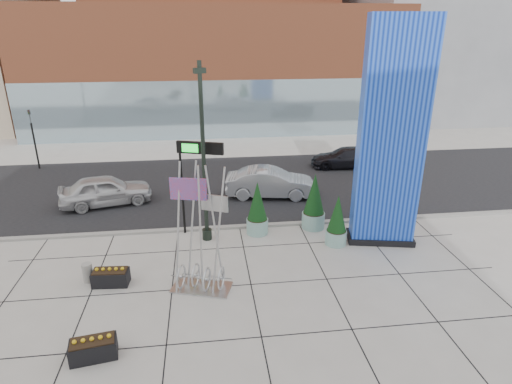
{
  "coord_description": "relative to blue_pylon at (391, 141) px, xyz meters",
  "views": [
    {
      "loc": [
        -0.54,
        -14.94,
        9.31
      ],
      "look_at": [
        1.57,
        2.0,
        2.64
      ],
      "focal_mm": 30.0,
      "sensor_mm": 36.0,
      "label": 1
    }
  ],
  "objects": [
    {
      "name": "tower_glass_front",
      "position": [
        -6.33,
        20.3,
        -2.23
      ],
      "size": [
        34.0,
        0.6,
        5.0
      ],
      "primitive_type": "cube",
      "color": "#8CA5B2",
      "rests_on": "ground"
    },
    {
      "name": "round_planter_east",
      "position": [
        -2.73,
        1.7,
        -3.41
      ],
      "size": [
        1.11,
        1.11,
        2.78
      ],
      "color": "#7FAAA3",
      "rests_on": "ground"
    },
    {
      "name": "ground",
      "position": [
        -7.33,
        -1.9,
        -4.73
      ],
      "size": [
        160.0,
        160.0,
        0.0
      ],
      "primitive_type": "plane",
      "color": "#9E9991",
      "rests_on": "ground"
    },
    {
      "name": "car_white_west",
      "position": [
        -13.37,
        5.95,
        -3.9
      ],
      "size": [
        5.21,
        3.09,
        1.66
      ],
      "primitive_type": "imported",
      "rotation": [
        0.0,
        0.0,
        1.82
      ],
      "color": "silver",
      "rests_on": "ground"
    },
    {
      "name": "round_planter_mid",
      "position": [
        -2.13,
        -0.1,
        -3.61
      ],
      "size": [
        0.95,
        0.95,
        2.38
      ],
      "color": "#7FAAA3",
      "rests_on": "ground"
    },
    {
      "name": "box_planter_north",
      "position": [
        -11.67,
        -2.2,
        -4.39
      ],
      "size": [
        1.39,
        0.77,
        0.74
      ],
      "rotation": [
        0.0,
        0.0,
        -0.07
      ],
      "color": "black",
      "rests_on": "ground"
    },
    {
      "name": "car_silver_mid",
      "position": [
        -4.2,
        6.01,
        -3.89
      ],
      "size": [
        5.29,
        2.55,
        1.67
      ],
      "primitive_type": "imported",
      "rotation": [
        0.0,
        0.0,
        1.41
      ],
      "color": "#A1A2A8",
      "rests_on": "ground"
    },
    {
      "name": "car_dark_east",
      "position": [
        1.86,
        10.81,
        -4.04
      ],
      "size": [
        4.93,
        2.45,
        1.38
      ],
      "primitive_type": "imported",
      "rotation": [
        0.0,
        0.0,
        -1.68
      ],
      "color": "black",
      "rests_on": "ground"
    },
    {
      "name": "blue_pylon",
      "position": [
        0.0,
        0.0,
        0.0
      ],
      "size": [
        3.14,
        1.86,
        9.79
      ],
      "rotation": [
        0.0,
        0.0,
        -0.2
      ],
      "color": "#0B2BAA",
      "rests_on": "ground"
    },
    {
      "name": "curb_edge",
      "position": [
        -7.33,
        2.1,
        -4.67
      ],
      "size": [
        80.0,
        0.3,
        0.12
      ],
      "primitive_type": "cube",
      "color": "gray",
      "rests_on": "ground"
    },
    {
      "name": "round_planter_west",
      "position": [
        -5.53,
        1.45,
        -3.5
      ],
      "size": [
        1.04,
        1.04,
        2.59
      ],
      "color": "#7FAAA3",
      "rests_on": "ground"
    },
    {
      "name": "box_planter_south",
      "position": [
        -11.44,
        -6.15,
        -4.39
      ],
      "size": [
        1.45,
        0.89,
        0.74
      ],
      "rotation": [
        0.0,
        0.0,
        0.16
      ],
      "color": "black",
      "rests_on": "ground"
    },
    {
      "name": "tower_podium",
      "position": [
        -6.33,
        25.1,
        0.77
      ],
      "size": [
        34.0,
        10.0,
        11.0
      ],
      "primitive_type": "cube",
      "color": "#AE5432",
      "rests_on": "ground"
    },
    {
      "name": "concrete_bollard",
      "position": [
        -12.59,
        -1.86,
        -4.35
      ],
      "size": [
        0.39,
        0.39,
        0.76
      ],
      "primitive_type": "cylinder",
      "color": "gray",
      "rests_on": "ground"
    },
    {
      "name": "public_art_sculpture",
      "position": [
        -8.2,
        -2.9,
        -3.42
      ],
      "size": [
        2.43,
        1.72,
        5.01
      ],
      "rotation": [
        0.0,
        0.0,
        -0.31
      ],
      "color": "#B8BABD",
      "rests_on": "ground"
    },
    {
      "name": "lamp_post",
      "position": [
        -7.93,
        1.1,
        -1.45
      ],
      "size": [
        0.55,
        0.44,
        8.01
      ],
      "rotation": [
        0.0,
        0.0,
        0.38
      ],
      "color": "black",
      "rests_on": "ground"
    },
    {
      "name": "traffic_signal",
      "position": [
        -19.33,
        13.1,
        -2.43
      ],
      "size": [
        0.15,
        0.18,
        4.1
      ],
      "color": "black",
      "rests_on": "ground"
    },
    {
      "name": "building_grey_parking",
      "position": [
        18.67,
        30.1,
        4.27
      ],
      "size": [
        20.0,
        18.0,
        18.0
      ],
      "primitive_type": "cube",
      "color": "slate",
      "rests_on": "ground"
    },
    {
      "name": "overhead_street_sign",
      "position": [
        -8.21,
        1.9,
        -0.84
      ],
      "size": [
        2.09,
        0.85,
        4.53
      ],
      "rotation": [
        0.0,
        0.0,
        -0.32
      ],
      "color": "black",
      "rests_on": "ground"
    },
    {
      "name": "street_asphalt",
      "position": [
        -7.33,
        8.1,
        -4.72
      ],
      "size": [
        80.0,
        12.0,
        0.02
      ],
      "primitive_type": "cube",
      "color": "black",
      "rests_on": "ground"
    }
  ]
}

